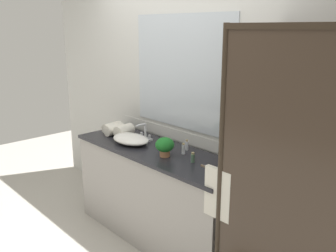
# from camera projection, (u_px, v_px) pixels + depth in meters

# --- Properties ---
(ground_plane) EXTENTS (8.00, 8.00, 0.00)m
(ground_plane) POSITION_uv_depth(u_px,v_px,m) (157.00, 237.00, 3.54)
(ground_plane) COLOR #B7B2A8
(wall_back_with_mirror) EXTENTS (4.40, 0.06, 2.60)m
(wall_back_with_mirror) POSITION_uv_depth(u_px,v_px,m) (184.00, 100.00, 3.42)
(wall_back_with_mirror) COLOR silver
(wall_back_with_mirror) RESTS_ON ground_plane
(vanity_cabinet) EXTENTS (1.80, 0.58, 0.90)m
(vanity_cabinet) POSITION_uv_depth(u_px,v_px,m) (158.00, 194.00, 3.43)
(vanity_cabinet) COLOR #9E9993
(vanity_cabinet) RESTS_ON ground_plane
(shower_enclosure) EXTENTS (1.20, 0.59, 2.00)m
(shower_enclosure) POSITION_uv_depth(u_px,v_px,m) (270.00, 186.00, 2.25)
(shower_enclosure) COLOR #2D2319
(shower_enclosure) RESTS_ON ground_plane
(sink_basin) EXTENTS (0.41, 0.28, 0.08)m
(sink_basin) POSITION_uv_depth(u_px,v_px,m) (131.00, 139.00, 3.47)
(sink_basin) COLOR white
(sink_basin) RESTS_ON vanity_cabinet
(faucet) EXTENTS (0.17, 0.14, 0.17)m
(faucet) POSITION_uv_depth(u_px,v_px,m) (145.00, 134.00, 3.58)
(faucet) COLOR silver
(faucet) RESTS_ON vanity_cabinet
(potted_plant) EXTENTS (0.16, 0.16, 0.17)m
(potted_plant) POSITION_uv_depth(u_px,v_px,m) (165.00, 146.00, 3.10)
(potted_plant) COLOR #B77A51
(potted_plant) RESTS_ON vanity_cabinet
(amenity_bottle_lotion) EXTENTS (0.03, 0.03, 0.09)m
(amenity_bottle_lotion) POSITION_uv_depth(u_px,v_px,m) (193.00, 158.00, 2.98)
(amenity_bottle_lotion) COLOR #4C7056
(amenity_bottle_lotion) RESTS_ON vanity_cabinet
(amenity_bottle_shampoo) EXTENTS (0.03, 0.03, 0.10)m
(amenity_bottle_shampoo) POSITION_uv_depth(u_px,v_px,m) (183.00, 149.00, 3.17)
(amenity_bottle_shampoo) COLOR silver
(amenity_bottle_shampoo) RESTS_ON vanity_cabinet
(amenity_bottle_body_wash) EXTENTS (0.03, 0.03, 0.10)m
(amenity_bottle_body_wash) POSITION_uv_depth(u_px,v_px,m) (187.00, 145.00, 3.28)
(amenity_bottle_body_wash) COLOR silver
(amenity_bottle_body_wash) RESTS_ON vanity_cabinet
(rolled_towel_near_edge) EXTENTS (0.12, 0.22, 0.10)m
(rolled_towel_near_edge) POSITION_uv_depth(u_px,v_px,m) (112.00, 127.00, 3.85)
(rolled_towel_near_edge) COLOR silver
(rolled_towel_near_edge) RESTS_ON vanity_cabinet
(rolled_towel_middle) EXTENTS (0.12, 0.20, 0.11)m
(rolled_towel_middle) POSITION_uv_depth(u_px,v_px,m) (114.00, 130.00, 3.74)
(rolled_towel_middle) COLOR silver
(rolled_towel_middle) RESTS_ON vanity_cabinet
(rolled_towel_far_edge) EXTENTS (0.15, 0.22, 0.12)m
(rolled_towel_far_edge) POSITION_uv_depth(u_px,v_px,m) (124.00, 130.00, 3.69)
(rolled_towel_far_edge) COLOR silver
(rolled_towel_far_edge) RESTS_ON vanity_cabinet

